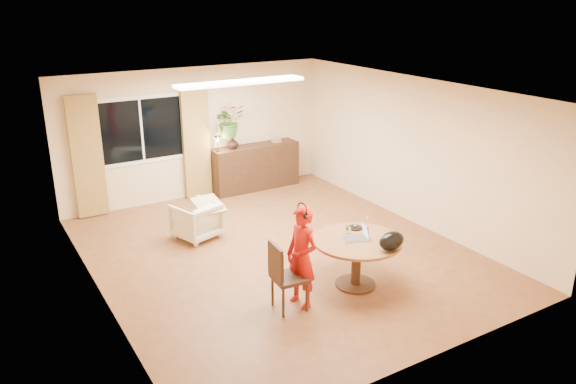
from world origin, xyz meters
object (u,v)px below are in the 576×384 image
object	(u,v)px
armchair	(196,220)
child	(302,257)
dining_chair	(289,276)
sideboard	(255,167)
dining_table	(357,249)

from	to	relation	value
armchair	child	bearing A→B (deg)	79.70
dining_chair	sideboard	distance (m)	4.89
dining_table	armchair	bearing A→B (deg)	115.42
dining_chair	sideboard	world-z (taller)	dining_chair
child	sideboard	size ratio (longest dim) A/B	0.74
dining_table	dining_chair	distance (m)	1.13
dining_chair	dining_table	bearing A→B (deg)	7.88
child	dining_table	bearing A→B (deg)	82.67
child	armchair	distance (m)	2.81
armchair	sideboard	size ratio (longest dim) A/B	0.37
dining_table	sideboard	distance (m)	4.53
dining_chair	armchair	size ratio (longest dim) A/B	1.38
dining_chair	child	distance (m)	0.29
dining_table	armchair	size ratio (longest dim) A/B	1.81
dining_chair	armchair	distance (m)	2.77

